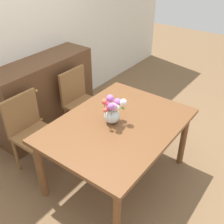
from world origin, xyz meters
TOP-DOWN VIEW (x-y plane):
  - ground_plane at (0.00, 0.00)m, footprint 12.00×12.00m
  - back_wall at (0.00, 1.60)m, footprint 7.00×0.10m
  - dining_table at (0.00, 0.00)m, footprint 1.45×1.08m
  - chair_left at (-0.40, 0.88)m, footprint 0.42×0.42m
  - chair_right at (0.40, 0.88)m, footprint 0.42×0.42m
  - dresser at (0.21, 1.33)m, footprint 1.40×0.47m
  - flower_vase at (-0.01, 0.06)m, footprint 0.25×0.23m

SIDE VIEW (x-z plane):
  - ground_plane at x=0.00m, z-range 0.00..0.00m
  - dresser at x=0.21m, z-range 0.00..1.00m
  - chair_left at x=-0.40m, z-range 0.07..0.97m
  - chair_right at x=0.40m, z-range 0.07..0.97m
  - dining_table at x=0.00m, z-range 0.28..1.02m
  - flower_vase at x=-0.01m, z-range 0.73..1.00m
  - back_wall at x=0.00m, z-range 0.00..2.80m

